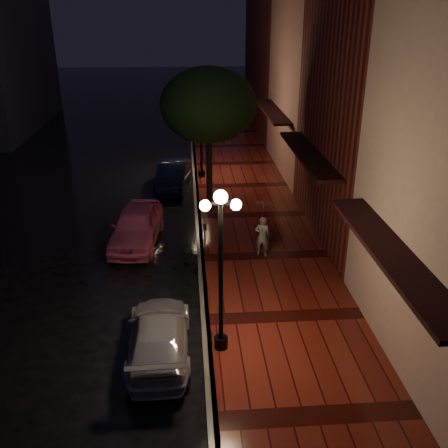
# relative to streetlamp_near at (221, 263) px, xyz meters

# --- Properties ---
(ground) EXTENTS (120.00, 120.00, 0.00)m
(ground) POSITION_rel_streetlamp_near_xyz_m (-0.35, 5.00, -2.60)
(ground) COLOR black
(ground) RESTS_ON ground
(sidewalk) EXTENTS (4.50, 60.00, 0.15)m
(sidewalk) POSITION_rel_streetlamp_near_xyz_m (1.90, 5.00, -2.53)
(sidewalk) COLOR #4D130D
(sidewalk) RESTS_ON ground
(curb) EXTENTS (0.25, 60.00, 0.15)m
(curb) POSITION_rel_streetlamp_near_xyz_m (-0.35, 5.00, -2.53)
(curb) COLOR #595451
(curb) RESTS_ON ground
(storefront_mid) EXTENTS (5.00, 8.00, 11.00)m
(storefront_mid) POSITION_rel_streetlamp_near_xyz_m (6.65, 7.00, 2.90)
(storefront_mid) COLOR #511914
(storefront_mid) RESTS_ON ground
(storefront_far) EXTENTS (5.00, 8.00, 9.00)m
(storefront_far) POSITION_rel_streetlamp_near_xyz_m (6.65, 15.00, 1.90)
(storefront_far) COLOR #8C5951
(storefront_far) RESTS_ON ground
(storefront_extra) EXTENTS (5.00, 12.00, 10.00)m
(storefront_extra) POSITION_rel_streetlamp_near_xyz_m (6.65, 25.00, 2.40)
(storefront_extra) COLOR #511914
(storefront_extra) RESTS_ON ground
(streetlamp_near) EXTENTS (0.96, 0.36, 4.31)m
(streetlamp_near) POSITION_rel_streetlamp_near_xyz_m (0.00, 0.00, 0.00)
(streetlamp_near) COLOR black
(streetlamp_near) RESTS_ON sidewalk
(streetlamp_far) EXTENTS (0.96, 0.36, 4.31)m
(streetlamp_far) POSITION_rel_streetlamp_near_xyz_m (0.00, 14.00, 0.00)
(streetlamp_far) COLOR black
(streetlamp_far) RESTS_ON sidewalk
(street_tree) EXTENTS (4.16, 4.16, 5.80)m
(street_tree) POSITION_rel_streetlamp_near_xyz_m (0.26, 10.99, 1.64)
(street_tree) COLOR black
(street_tree) RESTS_ON sidewalk
(pink_car) EXTENTS (2.07, 4.25, 1.40)m
(pink_car) POSITION_rel_streetlamp_near_xyz_m (-2.69, 6.72, -1.90)
(pink_car) COLOR #D2567D
(pink_car) RESTS_ON ground
(navy_car) EXTENTS (1.79, 4.03, 1.28)m
(navy_car) POSITION_rel_streetlamp_near_xyz_m (-1.44, 12.78, -1.96)
(navy_car) COLOR black
(navy_car) RESTS_ON ground
(silver_car) EXTENTS (1.61, 3.88, 1.12)m
(silver_car) POSITION_rel_streetlamp_near_xyz_m (-1.58, 0.05, -2.04)
(silver_car) COLOR #9FA0A6
(silver_car) RESTS_ON ground
(woman_with_umbrella) EXTENTS (0.85, 0.87, 2.05)m
(woman_with_umbrella) POSITION_rel_streetlamp_near_xyz_m (1.81, 5.06, -1.10)
(woman_with_umbrella) COLOR silver
(woman_with_umbrella) RESTS_ON sidewalk
(parking_meter) EXTENTS (0.13, 0.11, 1.22)m
(parking_meter) POSITION_rel_streetlamp_near_xyz_m (-0.20, 5.15, -1.71)
(parking_meter) COLOR black
(parking_meter) RESTS_ON sidewalk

